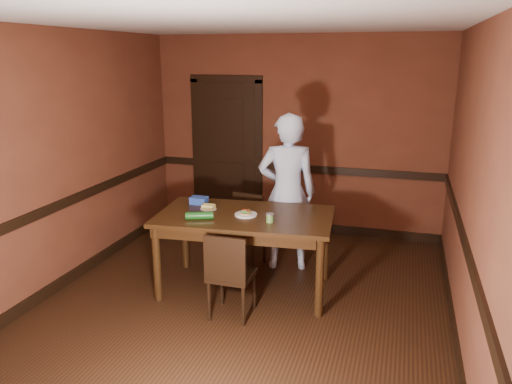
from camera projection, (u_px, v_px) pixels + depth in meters
The scene contains 22 objects.
floor at pixel (246, 299), 5.12m from camera, with size 4.00×4.50×0.01m, color black.
ceiling at pixel (245, 22), 4.40m from camera, with size 4.00×4.50×0.01m, color beige.
wall_back at pixel (296, 136), 6.84m from camera, with size 4.00×0.02×2.70m, color #5C2D1C.
wall_front at pixel (117, 260), 2.68m from camera, with size 4.00×0.02×2.70m, color #5C2D1C.
wall_left at pixel (67, 159), 5.32m from camera, with size 0.02×4.50×2.70m, color #5C2D1C.
wall_right at pixel (471, 186), 4.20m from camera, with size 0.02×4.50×2.70m, color #5C2D1C.
dado_back at pixel (295, 168), 6.94m from camera, with size 4.00×0.03×0.10m, color black.
dado_left at pixel (73, 200), 5.43m from camera, with size 0.03×4.50×0.10m, color black.
dado_right at pixel (463, 236), 4.33m from camera, with size 0.03×4.50×0.10m, color black.
baseboard_back at pixel (294, 225), 7.17m from camera, with size 4.00×0.03×0.12m, color black.
baseboard_left at pixel (80, 271), 5.65m from camera, with size 0.03×4.50×0.12m, color black.
baseboard_right at pixel (453, 323), 4.55m from camera, with size 0.03×4.50×0.12m, color black.
door at pixel (227, 151), 7.15m from camera, with size 1.05×0.07×2.20m.
dining_table at pixel (245, 252), 5.24m from camera, with size 1.79×1.01×0.84m, color black.
chair_far at pixel (246, 232), 5.85m from camera, with size 0.39×0.39×0.84m, color black, non-canonical shape.
chair_near at pixel (232, 273), 4.71m from camera, with size 0.40×0.40×0.85m, color black, non-canonical shape.
person at pixel (287, 193), 5.68m from camera, with size 0.66×0.43×1.81m, color silver.
sandwich_plate at pixel (246, 214), 5.09m from camera, with size 0.23×0.23×0.06m.
sauce_jar at pixel (270, 218), 4.87m from camera, with size 0.08×0.08×0.09m.
cheese_saucer at pixel (208, 207), 5.29m from camera, with size 0.17×0.17×0.05m.
food_tub at pixel (199, 201), 5.47m from camera, with size 0.19×0.13×0.08m.
wrapped_veg at pixel (199, 216), 4.96m from camera, with size 0.08×0.08×0.28m, color #114612.
Camera 1 is at (1.44, -4.42, 2.42)m, focal length 35.00 mm.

